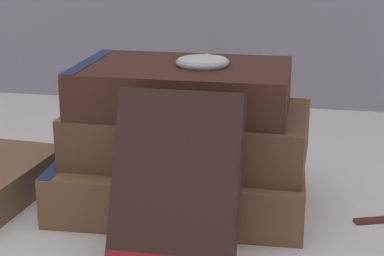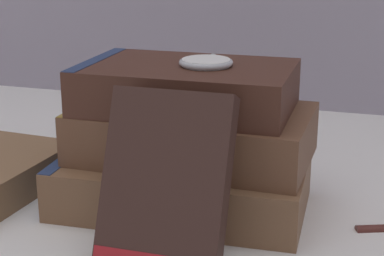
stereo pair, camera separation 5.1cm
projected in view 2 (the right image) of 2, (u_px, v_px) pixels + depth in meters
The scene contains 7 objects.
ground_plane at pixel (202, 218), 0.55m from camera, with size 3.00×3.00×0.00m, color silver.
book_flat_bottom at pixel (176, 184), 0.56m from camera, with size 0.22×0.13×0.04m.
book_flat_middle at pixel (187, 133), 0.56m from camera, with size 0.20×0.12×0.04m.
book_flat_top at pixel (181, 87), 0.55m from camera, with size 0.18×0.12×0.04m.
book_leaning_front at pixel (165, 187), 0.46m from camera, with size 0.09×0.07×0.13m.
pocket_watch at pixel (206, 62), 0.54m from camera, with size 0.05×0.05×0.01m.
reading_glasses at pixel (217, 146), 0.72m from camera, with size 0.11×0.07×0.00m.
Camera 2 is at (0.14, -0.48, 0.24)m, focal length 60.00 mm.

